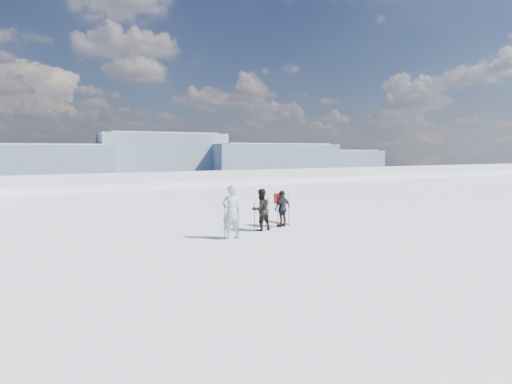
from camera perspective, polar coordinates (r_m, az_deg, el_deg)
lake_basin at (r=42.93m, az=-14.05°, el=-7.18°), size 820.00×820.00×71.62m
far_mountain_range at (r=467.41m, az=-21.34°, el=4.36°), size 770.00×110.00×53.00m
skier_grey at (r=14.30m, az=-3.56°, el=-2.85°), size 0.72×0.49×1.95m
skier_dark at (r=15.75m, az=0.70°, el=-2.55°), size 0.88×0.73×1.66m
skier_pack at (r=16.56m, az=3.79°, el=-2.38°), size 0.96×0.63×1.52m
backpack at (r=16.61m, az=3.18°, el=1.04°), size 0.37×0.27×0.43m
ski_poles at (r=15.47m, az=0.66°, el=-3.43°), size 3.33×1.24×1.34m
skis_loose at (r=17.64m, az=2.56°, el=-4.31°), size 0.59×1.70×0.03m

